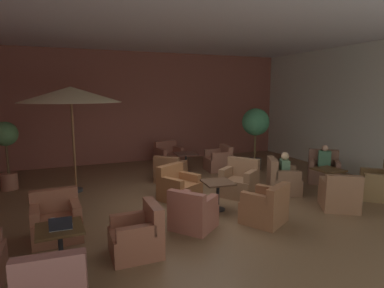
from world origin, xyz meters
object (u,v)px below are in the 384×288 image
at_px(iced_drink_cup, 53,222).
at_px(patio_umbrella_tall_red, 71,95).
at_px(armchair_front_right_north, 266,208).
at_px(armchair_mid_center_west, 378,185).
at_px(cafe_table_front_right, 218,188).
at_px(cafe_table_mid_center, 328,175).
at_px(armchair_rear_right_south, 170,172).
at_px(armchair_front_right_east, 239,183).
at_px(open_laptop, 61,226).
at_px(armchair_front_right_south, 178,187).
at_px(armchair_rear_right_north, 219,161).
at_px(patron_blue_shirt, 324,158).
at_px(armchair_mid_center_east, 282,180).
at_px(cafe_table_rear_right, 186,158).
at_px(potted_tree_mid_left, 256,126).
at_px(armchair_mid_center_north, 323,171).
at_px(armchair_mid_center_south, 339,196).
at_px(armchair_front_left_north, 138,236).
at_px(armchair_front_right_west, 193,213).
at_px(patron_by_window, 285,166).
at_px(armchair_front_left_east, 56,221).
at_px(armchair_rear_right_east, 169,157).
at_px(potted_tree_left_corner, 6,145).
at_px(cafe_table_front_left, 60,237).

bearing_deg(iced_drink_cup, patio_umbrella_tall_red, 83.18).
relative_size(armchair_front_right_north, armchair_mid_center_west, 0.98).
xyz_separation_m(cafe_table_front_right, cafe_table_mid_center, (3.11, -0.01, 0.00)).
bearing_deg(armchair_mid_center_west, armchair_rear_right_south, 142.27).
bearing_deg(armchair_front_right_east, open_laptop, -153.62).
bearing_deg(armchair_front_right_south, armchair_rear_right_north, 45.44).
height_order(armchair_front_right_north, patron_blue_shirt, patron_blue_shirt).
bearing_deg(armchair_mid_center_east, patio_umbrella_tall_red, 157.64).
distance_m(armchair_front_right_north, cafe_table_rear_right, 4.32).
distance_m(cafe_table_rear_right, open_laptop, 5.98).
bearing_deg(armchair_mid_center_west, potted_tree_mid_left, 107.17).
bearing_deg(armchair_mid_center_north, armchair_mid_center_south, -125.48).
bearing_deg(armchair_front_left_north, patron_blue_shirt, 19.98).
xyz_separation_m(armchair_front_right_west, armchair_mid_center_west, (4.84, -0.04, 0.03)).
distance_m(armchair_front_right_west, cafe_table_rear_right, 4.28).
bearing_deg(patron_by_window, armchair_mid_center_east, 152.02).
xyz_separation_m(cafe_table_front_right, open_laptop, (-3.17, -1.37, 0.20)).
distance_m(armchair_front_left_east, armchair_front_right_south, 2.94).
xyz_separation_m(armchair_front_left_north, open_laptop, (-1.12, -0.08, 0.39)).
bearing_deg(cafe_table_rear_right, iced_drink_cup, -130.04).
xyz_separation_m(armchair_rear_right_east, potted_tree_mid_left, (2.52, -1.53, 1.14)).
bearing_deg(armchair_front_left_east, armchair_mid_center_north, 8.30).
bearing_deg(armchair_front_left_east, potted_tree_mid_left, 26.80).
relative_size(armchair_mid_center_south, potted_tree_left_corner, 0.58).
relative_size(armchair_front_right_south, cafe_table_rear_right, 1.59).
distance_m(armchair_rear_right_north, patio_umbrella_tall_red, 5.03).
relative_size(armchair_mid_center_south, open_laptop, 3.34).
bearing_deg(armchair_front_left_east, patron_by_window, 6.99).
distance_m(armchair_mid_center_west, patron_blue_shirt, 1.65).
xyz_separation_m(armchair_mid_center_north, armchair_rear_right_north, (-2.17, 2.37, -0.02)).
height_order(armchair_mid_center_east, armchair_rear_right_east, armchair_mid_center_east).
relative_size(cafe_table_front_right, iced_drink_cup, 6.03).
bearing_deg(armchair_mid_center_east, armchair_front_right_north, -135.72).
bearing_deg(armchair_mid_center_west, armchair_front_right_west, 179.50).
height_order(armchair_front_right_north, armchair_front_right_south, armchair_front_right_south).
bearing_deg(armchair_rear_right_south, armchair_rear_right_north, 20.90).
bearing_deg(cafe_table_mid_center, open_laptop, -167.77).
xyz_separation_m(armchair_mid_center_east, cafe_table_rear_right, (-1.59, 2.80, 0.16)).
xyz_separation_m(patio_umbrella_tall_red, iced_drink_cup, (-0.45, -3.75, -1.80)).
bearing_deg(potted_tree_mid_left, cafe_table_rear_right, 169.77).
xyz_separation_m(cafe_table_mid_center, cafe_table_rear_right, (-2.59, 3.34, -0.01)).
height_order(armchair_mid_center_east, patron_by_window, patron_by_window).
bearing_deg(armchair_front_left_north, armchair_rear_right_south, 64.82).
distance_m(armchair_front_right_south, armchair_mid_center_south, 3.65).
distance_m(potted_tree_mid_left, iced_drink_cup, 7.40).
bearing_deg(cafe_table_rear_right, armchair_front_right_west, -109.15).
distance_m(armchair_mid_center_south, iced_drink_cup, 5.81).
height_order(cafe_table_front_left, armchair_mid_center_south, armchair_mid_center_south).
xyz_separation_m(cafe_table_rear_right, armchair_rear_right_south, (-0.79, -0.82, -0.19)).
relative_size(armchair_front_left_north, cafe_table_front_right, 1.23).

